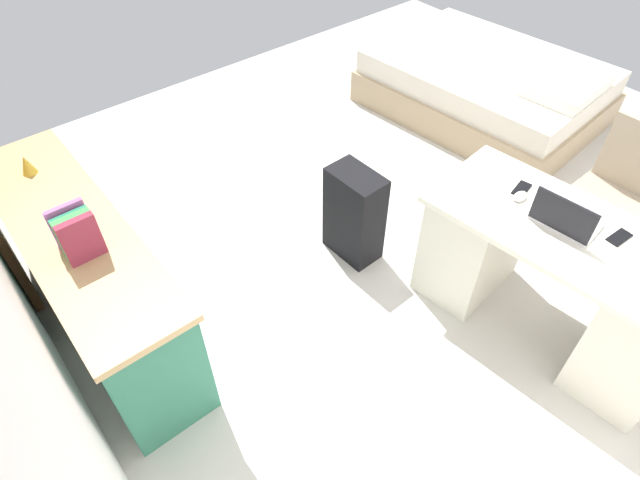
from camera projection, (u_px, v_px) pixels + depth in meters
ground_plane at (430, 229)px, 3.73m from camera, size 5.90×5.90×0.00m
desk at (552, 279)px, 2.89m from camera, size 1.50×0.81×0.76m
office_chair at (609, 206)px, 3.27m from camera, size 0.52×0.52×0.94m
credenza at (92, 277)px, 2.89m from camera, size 1.80×0.48×0.79m
bed at (486, 87)px, 4.64m from camera, size 2.01×1.56×0.58m
suitcase_black at (354, 215)px, 3.36m from camera, size 0.37×0.23×0.64m
laptop at (565, 219)px, 2.63m from camera, size 0.33×0.25×0.21m
computer_mouse at (520, 196)px, 2.80m from camera, size 0.07×0.11×0.03m
cell_phone_near_laptop at (619, 237)px, 2.60m from camera, size 0.07×0.14×0.01m
cell_phone_by_mouse at (522, 189)px, 2.86m from camera, size 0.09×0.15×0.01m
book_row at (76, 232)px, 2.42m from camera, size 0.20×0.17×0.24m
figurine_small at (27, 165)px, 2.86m from camera, size 0.08×0.08×0.11m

